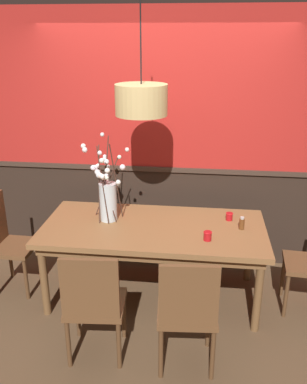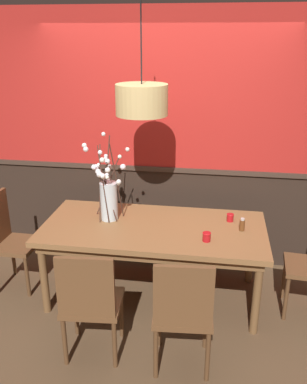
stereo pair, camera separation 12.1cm
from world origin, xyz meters
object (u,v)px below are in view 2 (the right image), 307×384
at_px(candle_holder_nearer_edge, 230,217).
at_px(chair_head_west_end, 9,237).
at_px(chair_near_side_right, 183,310).
at_px(chair_far_side_right, 191,211).
at_px(chair_far_side_left, 143,212).
at_px(dining_table, 154,234).
at_px(condiment_bottle, 242,225).
at_px(pendant_lamp, 142,100).
at_px(candle_holder_nearer_center, 207,237).
at_px(chair_near_side_left, 90,300).
at_px(vase_with_blossoms, 108,196).

bearing_deg(candle_holder_nearer_edge, chair_head_west_end, -173.50).
relative_size(chair_near_side_right, chair_far_side_right, 1.01).
bearing_deg(chair_far_side_left, dining_table, -73.51).
bearing_deg(chair_far_side_left, condiment_bottle, -38.39).
relative_size(dining_table, chair_head_west_end, 2.10).
height_order(chair_head_west_end, condiment_bottle, chair_head_west_end).
bearing_deg(chair_head_west_end, pendant_lamp, 4.58).
height_order(chair_near_side_right, chair_far_side_left, chair_near_side_right).
xyz_separation_m(dining_table, candle_holder_nearer_center, (0.49, -0.22, 0.12)).
bearing_deg(chair_near_side_right, candle_holder_nearer_edge, 73.43).
distance_m(chair_head_west_end, condiment_bottle, 2.25).
height_order(chair_near_side_right, chair_near_side_left, chair_near_side_right).
bearing_deg(pendant_lamp, chair_far_side_left, 100.36).
bearing_deg(chair_head_west_end, candle_holder_nearer_edge, 6.50).
xyz_separation_m(chair_near_side_right, candle_holder_nearer_edge, (0.34, 1.13, 0.25)).
bearing_deg(chair_far_side_right, candle_holder_nearer_edge, -58.91).
distance_m(dining_table, candle_holder_nearer_center, 0.55).
relative_size(chair_far_side_left, candle_holder_nearer_center, 10.97).
relative_size(chair_far_side_right, candle_holder_nearer_center, 12.02).
height_order(chair_far_side_right, candle_holder_nearer_center, chair_far_side_right).
relative_size(dining_table, vase_with_blossoms, 2.51).
height_order(chair_far_side_left, chair_near_side_left, chair_near_side_left).
xyz_separation_m(chair_far_side_left, condiment_bottle, (1.06, -0.84, 0.31)).
height_order(chair_far_side_left, chair_far_side_right, chair_far_side_right).
xyz_separation_m(vase_with_blossoms, pendant_lamp, (0.33, -0.01, 0.89)).
distance_m(candle_holder_nearer_edge, condiment_bottle, 0.21).
distance_m(chair_near_side_right, chair_far_side_right, 1.81).
bearing_deg(candle_holder_nearer_center, chair_far_side_right, 100.41).
distance_m(dining_table, vase_with_blossoms, 0.55).
bearing_deg(pendant_lamp, condiment_bottle, -2.85).
relative_size(chair_far_side_left, chair_near_side_left, 0.92).
height_order(chair_head_west_end, chair_far_side_left, chair_head_west_end).
bearing_deg(pendant_lamp, vase_with_blossoms, 178.52).
height_order(candle_holder_nearer_edge, condiment_bottle, condiment_bottle).
distance_m(chair_far_side_right, candle_holder_nearer_center, 1.16).
relative_size(chair_head_west_end, vase_with_blossoms, 1.20).
height_order(dining_table, vase_with_blossoms, vase_with_blossoms).
xyz_separation_m(chair_far_side_right, condiment_bottle, (0.51, -0.86, 0.27)).
bearing_deg(candle_holder_nearer_edge, chair_far_side_right, 121.09).
bearing_deg(candle_holder_nearer_edge, candle_holder_nearer_center, -114.99).
xyz_separation_m(vase_with_blossoms, condiment_bottle, (1.24, -0.05, -0.18)).
bearing_deg(chair_far_side_right, vase_with_blossoms, -132.27).
bearing_deg(candle_holder_nearer_edge, chair_near_side_left, -133.22).
bearing_deg(chair_near_side_left, pendant_lamp, 76.66).
distance_m(chair_near_side_left, pendant_lamp, 1.68).
bearing_deg(chair_near_side_right, chair_head_west_end, 153.70).
distance_m(vase_with_blossoms, pendant_lamp, 0.95).
relative_size(chair_far_side_right, candle_holder_nearer_edge, 13.05).
bearing_deg(chair_far_side_right, dining_table, -107.82).
bearing_deg(chair_head_west_end, chair_far_side_right, 28.11).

